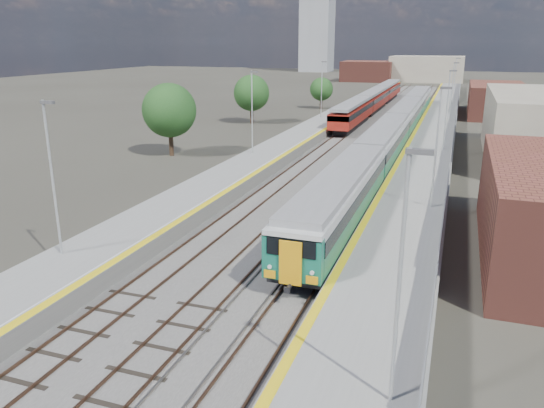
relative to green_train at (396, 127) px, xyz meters
The scene contains 11 objects.
ground 4.02m from the green_train, 116.14° to the left, with size 320.00×320.00×0.00m, color #47443A.
ballast_bed 7.03m from the green_train, 124.01° to the left, with size 10.50×155.00×0.06m, color #565451.
tracks 8.15m from the green_train, 113.54° to the left, with size 8.96×160.00×0.17m.
platform_right 6.90m from the green_train, 55.72° to the left, with size 4.70×155.00×8.52m.
platform_left 12.03m from the green_train, 152.26° to the left, with size 4.30×155.00×8.52m.
buildings 94.12m from the green_train, 102.08° to the left, with size 72.00×185.50×40.00m.
green_train is the anchor object (origin of this frame).
red_train 30.24m from the green_train, 103.39° to the left, with size 2.65×53.89×3.35m.
tree_a 24.19m from the green_train, 149.51° to the right, with size 5.31×5.31×7.20m.
tree_b 23.71m from the green_train, 152.95° to the left, with size 4.93×4.93×6.69m.
tree_c 34.23m from the green_train, 117.90° to the left, with size 3.87×3.87×5.25m.
Camera 1 is at (7.66, -11.53, 11.06)m, focal length 35.00 mm.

